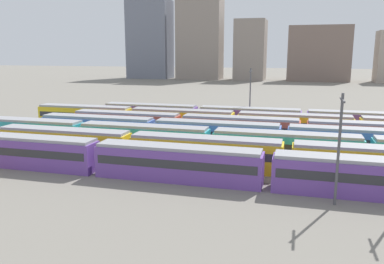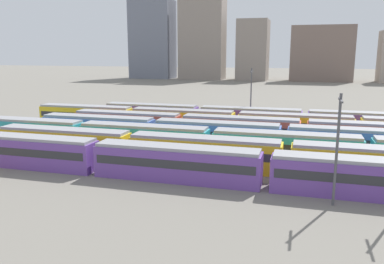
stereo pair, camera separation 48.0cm
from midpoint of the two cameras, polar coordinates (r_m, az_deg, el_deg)
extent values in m
plane|color=slate|center=(62.04, -11.09, -1.21)|extent=(600.00, 600.00, 0.00)
cube|color=#6B429E|center=(50.77, -22.74, -2.76)|extent=(18.00, 3.00, 3.40)
cube|color=#2D2D33|center=(50.68, -22.78, -2.31)|extent=(17.20, 3.06, 0.90)
cube|color=#939399|center=(50.37, -22.91, -0.69)|extent=(17.60, 2.70, 0.35)
cube|color=#6B429E|center=(41.89, -1.95, -4.75)|extent=(18.00, 3.00, 3.40)
cube|color=#2D2D33|center=(41.78, -1.95, -4.22)|extent=(17.20, 3.06, 0.90)
cube|color=#939399|center=(41.41, -1.96, -2.26)|extent=(17.60, 2.70, 0.35)
cube|color=#6B429E|center=(40.58, 24.57, -6.36)|extent=(18.00, 3.00, 3.40)
cube|color=#2D2D33|center=(40.46, 24.62, -5.81)|extent=(17.20, 3.06, 0.90)
cube|color=#939399|center=(40.08, 24.79, -3.81)|extent=(17.60, 2.70, 0.35)
cube|color=yellow|center=(53.82, -17.87, -1.64)|extent=(18.00, 3.00, 3.40)
cube|color=#2D2D33|center=(53.74, -17.90, -1.22)|extent=(17.20, 3.06, 0.90)
cube|color=#939399|center=(53.45, -17.99, 0.32)|extent=(17.60, 2.70, 0.35)
cube|color=yellow|center=(46.26, 2.08, -3.18)|extent=(18.00, 3.00, 3.40)
cube|color=#2D2D33|center=(46.16, 2.08, -2.69)|extent=(17.20, 3.06, 0.90)
cube|color=#939399|center=(45.82, 2.10, -0.91)|extent=(17.60, 2.70, 0.35)
cube|color=yellow|center=(45.80, 25.78, -4.50)|extent=(18.00, 3.00, 3.40)
cube|color=#2D2D33|center=(45.70, 25.83, -4.01)|extent=(17.20, 3.06, 0.90)
cube|color=#939399|center=(45.36, 25.99, -2.22)|extent=(17.60, 2.70, 0.35)
cube|color=teal|center=(63.66, -22.69, -0.01)|extent=(18.00, 3.00, 3.40)
cube|color=#2D2D33|center=(63.59, -22.72, 0.35)|extent=(17.20, 3.06, 0.90)
cube|color=#939399|center=(63.35, -22.82, 1.65)|extent=(17.60, 2.70, 0.35)
cube|color=teal|center=(54.08, -6.77, -1.10)|extent=(18.00, 3.00, 3.40)
cube|color=#2D2D33|center=(53.99, -6.78, -0.68)|extent=(17.20, 3.06, 0.90)
cube|color=#939399|center=(53.70, -6.82, 0.85)|extent=(17.60, 2.70, 0.35)
cube|color=teal|center=(50.10, 13.65, -2.36)|extent=(18.00, 3.00, 3.40)
cube|color=#2D2D33|center=(50.01, 13.67, -1.91)|extent=(17.20, 3.06, 0.90)
cube|color=#939399|center=(49.69, 13.75, -0.26)|extent=(17.60, 2.70, 0.35)
cube|color=#4C70BC|center=(62.90, -13.26, 0.45)|extent=(18.00, 3.00, 3.40)
cube|color=#2D2D33|center=(62.83, -13.28, 0.82)|extent=(17.20, 3.06, 0.90)
cube|color=#939399|center=(62.58, -13.34, 2.14)|extent=(17.60, 2.70, 0.35)
cube|color=#4C70BC|center=(56.30, 3.83, -0.54)|extent=(18.00, 3.00, 3.40)
cube|color=#2D2D33|center=(56.22, 3.83, -0.13)|extent=(17.20, 3.06, 0.90)
cube|color=#939399|center=(55.94, 3.85, 1.34)|extent=(17.60, 2.70, 0.35)
cube|color=#4C70BC|center=(55.66, 23.23, -1.60)|extent=(18.00, 3.00, 3.40)
cube|color=#2D2D33|center=(55.58, 23.26, -1.19)|extent=(17.20, 3.06, 0.90)
cube|color=#939399|center=(55.30, 23.38, 0.29)|extent=(17.60, 2.70, 0.35)
cube|color=#BC4C38|center=(66.30, -9.15, 1.17)|extent=(18.00, 3.00, 3.40)
cube|color=#2D2D33|center=(66.22, -9.16, 1.52)|extent=(17.20, 3.06, 0.90)
cube|color=#939399|center=(65.99, -9.20, 2.77)|extent=(17.60, 2.70, 0.35)
cube|color=#BC4C38|center=(60.87, 7.21, 0.31)|extent=(18.00, 3.00, 3.40)
cube|color=#2D2D33|center=(60.80, 7.22, 0.68)|extent=(17.20, 3.06, 0.90)
cube|color=#939399|center=(60.54, 7.26, 2.05)|extent=(17.60, 2.70, 0.35)
cube|color=#BC4C38|center=(61.08, 25.02, -0.66)|extent=(18.00, 3.00, 3.40)
cube|color=#2D2D33|center=(61.00, 25.05, -0.28)|extent=(17.20, 3.06, 0.90)
cube|color=#939399|center=(60.75, 25.17, 1.07)|extent=(17.60, 2.70, 0.35)
cube|color=yellow|center=(75.88, -14.98, 2.22)|extent=(18.00, 3.00, 3.40)
cube|color=#2D2D33|center=(75.82, -15.00, 2.53)|extent=(17.20, 3.06, 0.90)
cube|color=#939399|center=(75.62, -15.06, 3.62)|extent=(17.60, 2.70, 0.35)
cube|color=yellow|center=(68.24, -1.19, 1.61)|extent=(18.00, 3.00, 3.40)
cube|color=#2D2D33|center=(68.18, -1.19, 1.95)|extent=(17.20, 3.06, 0.90)
cube|color=#939399|center=(67.95, -1.20, 3.17)|extent=(17.60, 2.70, 0.35)
cube|color=yellow|center=(65.35, 14.87, 0.78)|extent=(18.00, 3.00, 3.40)
cube|color=#2D2D33|center=(65.28, 14.89, 1.13)|extent=(17.20, 3.06, 0.90)
cube|color=#939399|center=(65.04, 14.95, 2.40)|extent=(17.60, 2.70, 0.35)
cube|color=#6B429E|center=(75.65, -5.73, 2.53)|extent=(18.00, 3.00, 3.40)
cube|color=#2D2D33|center=(75.59, -5.74, 2.83)|extent=(17.20, 3.06, 0.90)
cube|color=#939399|center=(75.39, -5.76, 3.94)|extent=(17.60, 2.70, 0.35)
cube|color=#6B429E|center=(70.99, 8.62, 1.87)|extent=(18.00, 3.00, 3.40)
cube|color=#2D2D33|center=(70.93, 8.63, 2.19)|extent=(17.20, 3.06, 0.90)
cube|color=#939399|center=(70.71, 8.66, 3.36)|extent=(17.60, 2.70, 0.35)
cube|color=#6B429E|center=(71.21, 23.88, 1.03)|extent=(18.00, 3.00, 3.40)
cube|color=#2D2D33|center=(71.15, 23.90, 1.36)|extent=(17.20, 3.06, 0.90)
cube|color=#939399|center=(70.93, 24.00, 2.52)|extent=(17.60, 2.70, 0.35)
cylinder|color=#4C4C51|center=(36.46, 20.66, -2.57)|extent=(0.24, 0.24, 10.04)
cube|color=#47474C|center=(35.70, 21.16, 4.33)|extent=(0.16, 3.20, 0.16)
cylinder|color=#4C4C51|center=(73.41, 8.74, 5.03)|extent=(0.24, 0.24, 10.64)
cube|color=#47474C|center=(73.04, 8.85, 8.71)|extent=(0.16, 3.20, 0.16)
cube|color=slate|center=(211.25, -5.68, 13.20)|extent=(21.63, 14.48, 39.78)
cube|color=gray|center=(203.13, 1.60, 14.11)|extent=(22.02, 13.80, 45.40)
cube|color=gray|center=(198.18, 8.94, 11.67)|extent=(14.47, 17.68, 28.94)
cube|color=#7A665B|center=(196.82, 18.38, 10.76)|extent=(28.31, 12.06, 25.67)
camera|label=1|loc=(0.24, -89.76, 0.05)|focal=36.69mm
camera|label=2|loc=(0.24, 90.24, -0.05)|focal=36.69mm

